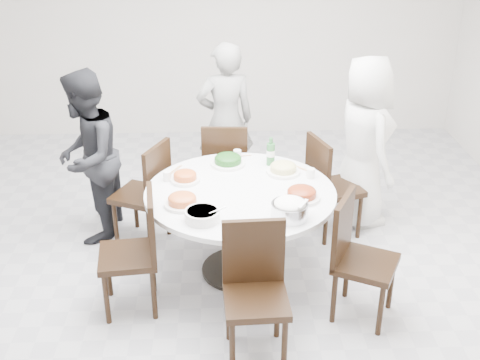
{
  "coord_description": "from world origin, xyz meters",
  "views": [
    {
      "loc": [
        -0.02,
        -4.36,
        2.89
      ],
      "look_at": [
        0.15,
        -0.13,
        0.82
      ],
      "focal_mm": 45.0,
      "sensor_mm": 36.0,
      "label": 1
    }
  ],
  "objects_px": {
    "soup_bowl": "(202,215)",
    "beverage_bottle": "(271,151)",
    "chair_ne": "(335,186)",
    "chair_n": "(226,167)",
    "rice_bowl": "(290,211)",
    "diner_right": "(364,142)",
    "chair_se": "(366,261)",
    "diner_left": "(87,157)",
    "chair_s": "(256,298)",
    "chair_sw": "(128,254)",
    "diner_middle": "(226,121)",
    "dining_table": "(240,232)",
    "chair_nw": "(140,193)"
  },
  "relations": [
    {
      "from": "chair_ne",
      "to": "chair_se",
      "type": "relative_size",
      "value": 1.0
    },
    {
      "from": "chair_s",
      "to": "chair_se",
      "type": "bearing_deg",
      "value": 23.41
    },
    {
      "from": "chair_sw",
      "to": "beverage_bottle",
      "type": "bearing_deg",
      "value": 122.91
    },
    {
      "from": "diner_right",
      "to": "rice_bowl",
      "type": "distance_m",
      "value": 1.51
    },
    {
      "from": "dining_table",
      "to": "chair_ne",
      "type": "height_order",
      "value": "chair_ne"
    },
    {
      "from": "chair_nw",
      "to": "diner_left",
      "type": "distance_m",
      "value": 0.55
    },
    {
      "from": "chair_sw",
      "to": "beverage_bottle",
      "type": "xyz_separation_m",
      "value": [
        1.12,
        0.92,
        0.4
      ]
    },
    {
      "from": "chair_nw",
      "to": "diner_right",
      "type": "bearing_deg",
      "value": 122.4
    },
    {
      "from": "chair_ne",
      "to": "chair_n",
      "type": "distance_m",
      "value": 1.08
    },
    {
      "from": "chair_nw",
      "to": "rice_bowl",
      "type": "relative_size",
      "value": 3.54
    },
    {
      "from": "chair_ne",
      "to": "chair_sw",
      "type": "xyz_separation_m",
      "value": [
        -1.72,
        -1.03,
        0.0
      ]
    },
    {
      "from": "dining_table",
      "to": "diner_right",
      "type": "relative_size",
      "value": 0.94
    },
    {
      "from": "chair_n",
      "to": "chair_sw",
      "type": "height_order",
      "value": "same"
    },
    {
      "from": "chair_se",
      "to": "diner_left",
      "type": "xyz_separation_m",
      "value": [
        -2.19,
        1.26,
        0.3
      ]
    },
    {
      "from": "dining_table",
      "to": "diner_left",
      "type": "bearing_deg",
      "value": 153.53
    },
    {
      "from": "chair_sw",
      "to": "diner_left",
      "type": "height_order",
      "value": "diner_left"
    },
    {
      "from": "chair_sw",
      "to": "diner_middle",
      "type": "xyz_separation_m",
      "value": [
        0.76,
        1.89,
        0.32
      ]
    },
    {
      "from": "chair_sw",
      "to": "diner_left",
      "type": "xyz_separation_m",
      "value": [
        -0.46,
        1.09,
        0.3
      ]
    },
    {
      "from": "chair_sw",
      "to": "diner_middle",
      "type": "distance_m",
      "value": 2.06
    },
    {
      "from": "chair_se",
      "to": "beverage_bottle",
      "type": "bearing_deg",
      "value": 56.06
    },
    {
      "from": "chair_s",
      "to": "dining_table",
      "type": "bearing_deg",
      "value": 91.22
    },
    {
      "from": "diner_right",
      "to": "diner_left",
      "type": "distance_m",
      "value": 2.47
    },
    {
      "from": "diner_right",
      "to": "chair_n",
      "type": "bearing_deg",
      "value": 64.62
    },
    {
      "from": "dining_table",
      "to": "rice_bowl",
      "type": "bearing_deg",
      "value": -52.66
    },
    {
      "from": "chair_ne",
      "to": "beverage_bottle",
      "type": "relative_size",
      "value": 3.85
    },
    {
      "from": "diner_middle",
      "to": "beverage_bottle",
      "type": "height_order",
      "value": "diner_middle"
    },
    {
      "from": "chair_s",
      "to": "diner_middle",
      "type": "xyz_separation_m",
      "value": [
        -0.15,
        2.46,
        0.32
      ]
    },
    {
      "from": "chair_ne",
      "to": "chair_s",
      "type": "xyz_separation_m",
      "value": [
        -0.82,
        -1.59,
        0.0
      ]
    },
    {
      "from": "chair_sw",
      "to": "rice_bowl",
      "type": "bearing_deg",
      "value": 83.43
    },
    {
      "from": "dining_table",
      "to": "chair_sw",
      "type": "relative_size",
      "value": 1.58
    },
    {
      "from": "dining_table",
      "to": "chair_se",
      "type": "xyz_separation_m",
      "value": [
        0.88,
        -0.6,
        0.1
      ]
    },
    {
      "from": "chair_nw",
      "to": "chair_sw",
      "type": "height_order",
      "value": "same"
    },
    {
      "from": "chair_n",
      "to": "chair_se",
      "type": "relative_size",
      "value": 1.0
    },
    {
      "from": "diner_right",
      "to": "dining_table",
      "type": "bearing_deg",
      "value": 110.47
    },
    {
      "from": "chair_n",
      "to": "diner_left",
      "type": "bearing_deg",
      "value": 22.08
    },
    {
      "from": "chair_s",
      "to": "chair_nw",
      "type": "bearing_deg",
      "value": 118.56
    },
    {
      "from": "chair_nw",
      "to": "diner_right",
      "type": "xyz_separation_m",
      "value": [
        2.01,
        0.29,
        0.32
      ]
    },
    {
      "from": "chair_nw",
      "to": "chair_ne",
      "type": "bearing_deg",
      "value": 116.29
    },
    {
      "from": "chair_nw",
      "to": "chair_s",
      "type": "bearing_deg",
      "value": 55.24
    },
    {
      "from": "chair_ne",
      "to": "rice_bowl",
      "type": "distance_m",
      "value": 1.22
    },
    {
      "from": "soup_bowl",
      "to": "beverage_bottle",
      "type": "distance_m",
      "value": 1.09
    },
    {
      "from": "chair_nw",
      "to": "beverage_bottle",
      "type": "relative_size",
      "value": 3.85
    },
    {
      "from": "dining_table",
      "to": "chair_ne",
      "type": "relative_size",
      "value": 1.58
    },
    {
      "from": "chair_nw",
      "to": "rice_bowl",
      "type": "distance_m",
      "value": 1.58
    },
    {
      "from": "chair_n",
      "to": "chair_se",
      "type": "height_order",
      "value": "same"
    },
    {
      "from": "chair_s",
      "to": "rice_bowl",
      "type": "xyz_separation_m",
      "value": [
        0.27,
        0.56,
        0.33
      ]
    },
    {
      "from": "beverage_bottle",
      "to": "rice_bowl",
      "type": "bearing_deg",
      "value": -86.51
    },
    {
      "from": "diner_middle",
      "to": "diner_right",
      "type": "bearing_deg",
      "value": 141.46
    },
    {
      "from": "chair_sw",
      "to": "diner_middle",
      "type": "bearing_deg",
      "value": 151.8
    },
    {
      "from": "soup_bowl",
      "to": "beverage_bottle",
      "type": "bearing_deg",
      "value": 58.59
    }
  ]
}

